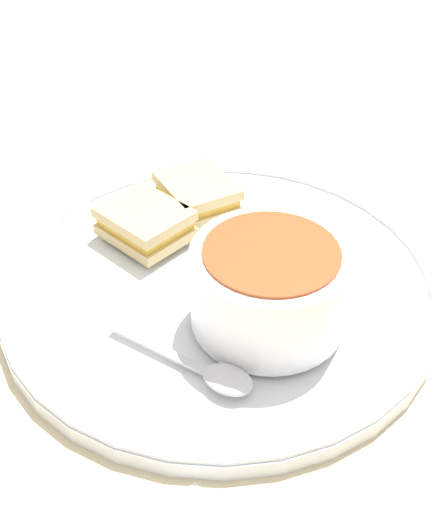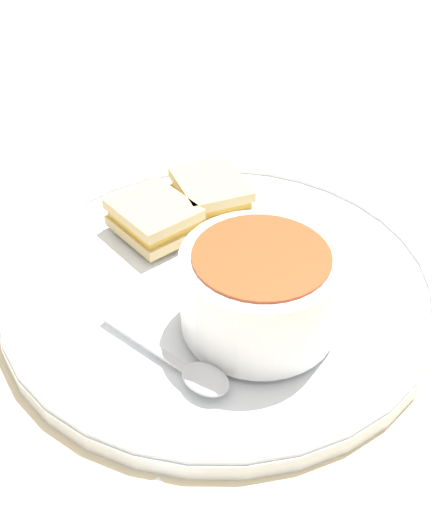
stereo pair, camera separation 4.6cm
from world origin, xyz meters
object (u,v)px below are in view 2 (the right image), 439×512
Objects in this scene: soup_bowl at (260,289)px; sandwich_half_near at (211,192)px; spoon at (195,373)px; sandwich_half_far at (154,217)px.

sandwich_half_near is (-0.15, 0.01, -0.02)m from soup_bowl.
spoon is 1.37× the size of sandwich_half_near.
spoon is (0.04, -0.06, -0.03)m from soup_bowl.
soup_bowl is 0.14m from sandwich_half_far.
sandwich_half_near and sandwich_half_far have the same top height.
sandwich_half_near is at bearing 176.75° from soup_bowl.
sandwich_half_far is at bearing 142.91° from spoon.
soup_bowl is 0.07m from spoon.
spoon is 0.17m from sandwich_half_far.
spoon is at bearing -56.68° from soup_bowl.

